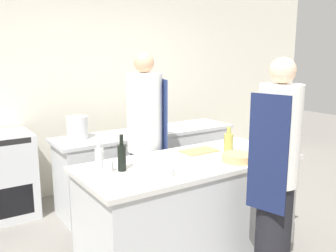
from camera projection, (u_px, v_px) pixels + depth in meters
The scene contains 14 objects.
ground_plane at pixel (189, 252), 3.47m from camera, with size 16.00×16.00×0.00m, color gray.
wall_back at pixel (94, 84), 4.93m from camera, with size 8.00×0.06×2.80m.
prep_counter at pixel (189, 207), 3.38m from camera, with size 1.98×0.87×0.89m.
pass_counter at pixel (148, 166), 4.57m from camera, with size 2.25×0.58×0.89m.
chef_at_prep_near at pixel (276, 174), 2.87m from camera, with size 0.37×0.36×1.79m.
chef_at_stove at pixel (145, 143), 3.80m from camera, with size 0.41×0.40×1.82m.
bottle_olive_oil at pixel (122, 156), 2.99m from camera, with size 0.07×0.07×0.30m.
bottle_vinegar at pixel (99, 158), 3.05m from camera, with size 0.07×0.07×0.24m.
bottle_wine at pixel (228, 142), 3.55m from camera, with size 0.09×0.09×0.24m.
bowl_mixing_large at pixel (162, 171), 2.88m from camera, with size 0.20×0.20×0.07m.
bowl_prep_small at pixel (238, 158), 3.26m from camera, with size 0.27×0.27×0.07m.
cup at pixel (108, 167), 2.97m from camera, with size 0.08×0.08×0.09m.
cutting_board at pixel (199, 151), 3.58m from camera, with size 0.34×0.21×0.01m.
stockpot at pixel (77, 128), 4.07m from camera, with size 0.23×0.23×0.25m.
Camera 1 is at (-1.91, -2.53, 1.84)m, focal length 40.00 mm.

